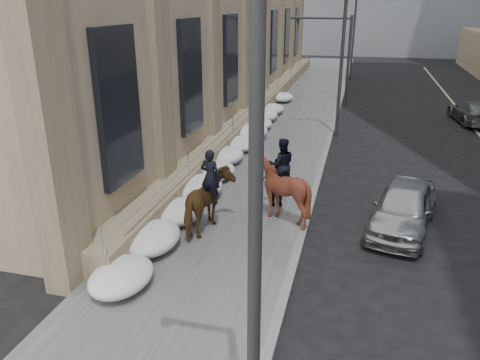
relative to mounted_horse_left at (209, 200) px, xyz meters
name	(u,v)px	position (x,y,z in m)	size (l,w,h in m)	color
ground	(201,258)	(0.24, -1.51, -1.14)	(140.00, 140.00, 0.00)	black
sidewalk	(269,153)	(0.24, 8.49, -1.08)	(5.00, 80.00, 0.12)	#48484A
curb	(324,157)	(2.86, 8.49, -1.08)	(0.24, 80.00, 0.12)	slate
streetlight_near	(242,204)	(2.97, -7.51, 3.44)	(1.71, 0.24, 8.00)	#2D2D30
streetlight_mid	(339,49)	(2.97, 12.49, 3.44)	(1.71, 0.24, 8.00)	#2D2D30
streetlight_far	(352,28)	(2.97, 32.49, 3.44)	(1.71, 0.24, 8.00)	#2D2D30
traffic_signal	(335,46)	(2.31, 20.49, 2.86)	(4.10, 0.22, 6.00)	#2D2D30
snow_bank	(230,154)	(-1.19, 6.59, -0.67)	(1.70, 18.10, 0.76)	silver
mounted_horse_left	(209,200)	(0.00, 0.00, 0.00)	(1.25, 2.34, 2.62)	#462D15
mounted_horse_right	(280,186)	(1.98, 1.40, 0.13)	(2.24, 2.38, 2.72)	#4D2016
pedestrian	(277,182)	(1.68, 2.49, -0.16)	(1.02, 0.42, 1.73)	black
car_silver	(403,208)	(5.87, 1.86, -0.40)	(1.75, 4.35, 1.48)	gray
car_grey	(473,112)	(10.79, 17.55, -0.48)	(1.86, 4.57, 1.33)	#55585C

